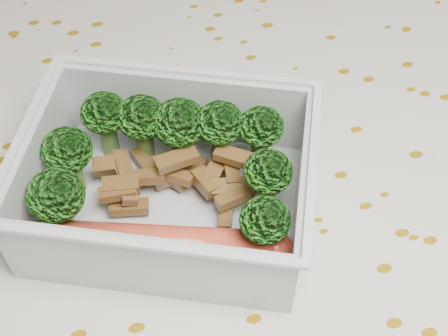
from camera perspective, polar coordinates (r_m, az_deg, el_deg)
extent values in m
cube|color=brown|center=(0.44, 0.06, -4.27)|extent=(1.40, 0.90, 0.04)
cube|color=beige|center=(0.42, 0.06, -2.47)|extent=(1.46, 0.96, 0.01)
cube|color=silver|center=(0.41, -4.86, -3.54)|extent=(0.20, 0.18, 0.00)
cube|color=silver|center=(0.43, -3.48, 5.50)|extent=(0.16, 0.07, 0.06)
cube|color=silver|center=(0.35, -7.17, -8.83)|extent=(0.16, 0.07, 0.06)
cube|color=silver|center=(0.38, 6.99, -2.37)|extent=(0.05, 0.11, 0.06)
cube|color=silver|center=(0.41, -16.41, 0.34)|extent=(0.05, 0.11, 0.06)
cube|color=silver|center=(0.41, -3.56, 8.80)|extent=(0.16, 0.07, 0.00)
cube|color=silver|center=(0.33, -7.84, -6.90)|extent=(0.16, 0.07, 0.00)
cube|color=silver|center=(0.36, 8.13, 0.35)|extent=(0.06, 0.12, 0.00)
cube|color=silver|center=(0.39, -17.95, 3.13)|extent=(0.06, 0.12, 0.00)
cylinder|color=#608C3F|center=(0.43, -10.45, 2.72)|extent=(0.02, 0.02, 0.03)
ellipsoid|color=#398726|center=(0.41, -10.93, 4.99)|extent=(0.03, 0.03, 0.03)
cylinder|color=#608C3F|center=(0.43, -7.23, 2.33)|extent=(0.02, 0.02, 0.03)
ellipsoid|color=#398726|center=(0.41, -7.57, 4.63)|extent=(0.03, 0.03, 0.03)
cylinder|color=#608C3F|center=(0.42, -3.92, 1.86)|extent=(0.02, 0.02, 0.02)
ellipsoid|color=#398726|center=(0.40, -4.10, 4.17)|extent=(0.04, 0.04, 0.03)
cylinder|color=#608C3F|center=(0.42, -0.36, 1.83)|extent=(0.02, 0.02, 0.03)
ellipsoid|color=#398726|center=(0.40, -0.38, 4.14)|extent=(0.03, 0.03, 0.03)
cylinder|color=#608C3F|center=(0.42, 3.25, 1.48)|extent=(0.02, 0.02, 0.03)
ellipsoid|color=#398726|center=(0.40, 3.40, 3.78)|extent=(0.03, 0.03, 0.03)
cylinder|color=#608C3F|center=(0.42, -13.52, -0.61)|extent=(0.02, 0.02, 0.03)
ellipsoid|color=#398726|center=(0.40, -14.16, 1.61)|extent=(0.03, 0.03, 0.03)
cylinder|color=#608C3F|center=(0.39, 3.87, -2.58)|extent=(0.02, 0.02, 0.03)
ellipsoid|color=#398726|center=(0.37, 4.07, -0.34)|extent=(0.03, 0.03, 0.03)
cylinder|color=#608C3F|center=(0.40, -14.42, -4.56)|extent=(0.02, 0.02, 0.02)
ellipsoid|color=#398726|center=(0.38, -15.14, -2.42)|extent=(0.03, 0.03, 0.03)
cylinder|color=#608C3F|center=(0.37, 3.56, -6.91)|extent=(0.02, 0.02, 0.03)
ellipsoid|color=#398726|center=(0.35, 3.76, -4.78)|extent=(0.03, 0.03, 0.03)
cube|color=brown|center=(0.40, 0.70, -0.39)|extent=(0.01, 0.02, 0.01)
cube|color=brown|center=(0.40, 1.01, 1.01)|extent=(0.03, 0.02, 0.01)
cube|color=brown|center=(0.42, -6.07, -0.37)|extent=(0.01, 0.03, 0.01)
cube|color=brown|center=(0.40, 0.22, -4.17)|extent=(0.02, 0.03, 0.01)
cube|color=brown|center=(0.41, -3.29, -0.39)|extent=(0.03, 0.03, 0.01)
cube|color=brown|center=(0.39, 0.97, -2.68)|extent=(0.03, 0.01, 0.01)
cube|color=brown|center=(0.41, -0.64, 0.18)|extent=(0.02, 0.03, 0.01)
cube|color=brown|center=(0.41, -5.22, 0.24)|extent=(0.03, 0.03, 0.01)
cube|color=brown|center=(0.40, -9.72, -2.26)|extent=(0.02, 0.01, 0.01)
cube|color=brown|center=(0.40, -7.37, -0.86)|extent=(0.03, 0.01, 0.01)
cube|color=brown|center=(0.40, -1.67, -1.33)|extent=(0.02, 0.02, 0.01)
cube|color=brown|center=(0.42, -9.19, -0.74)|extent=(0.03, 0.02, 0.01)
cube|color=brown|center=(0.40, -8.72, -1.77)|extent=(0.01, 0.03, 0.01)
cube|color=brown|center=(0.42, -7.31, 0.53)|extent=(0.02, 0.02, 0.01)
cube|color=brown|center=(0.40, -4.35, 0.78)|extent=(0.03, 0.02, 0.01)
cube|color=brown|center=(0.42, -4.01, 0.29)|extent=(0.03, 0.02, 0.01)
cube|color=brown|center=(0.42, -4.84, 0.05)|extent=(0.03, 0.01, 0.01)
cube|color=brown|center=(0.40, -8.67, -3.55)|extent=(0.03, 0.02, 0.01)
cube|color=brown|center=(0.40, 0.96, -1.67)|extent=(0.03, 0.02, 0.01)
cube|color=brown|center=(0.41, -10.49, 0.25)|extent=(0.02, 0.01, 0.01)
cube|color=brown|center=(0.41, -9.13, -0.20)|extent=(0.01, 0.03, 0.01)
cube|color=brown|center=(0.40, -4.58, -0.66)|extent=(0.03, 0.02, 0.01)
cube|color=brown|center=(0.41, -9.15, -0.19)|extent=(0.02, 0.03, 0.01)
cube|color=brown|center=(0.40, -9.41, -1.64)|extent=(0.02, 0.02, 0.01)
cylinder|color=#CA442D|center=(0.37, -5.59, -6.94)|extent=(0.13, 0.06, 0.02)
sphere|color=#CA442D|center=(0.37, 4.64, -7.46)|extent=(0.02, 0.02, 0.02)
sphere|color=#CA442D|center=(0.39, -15.35, -6.23)|extent=(0.02, 0.02, 0.02)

